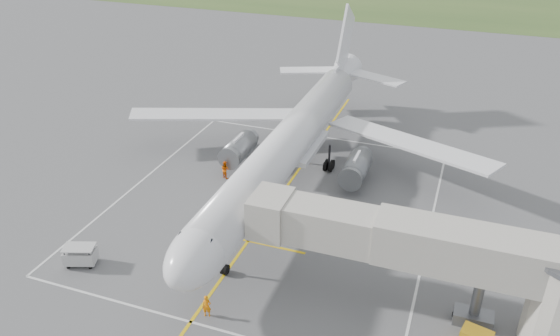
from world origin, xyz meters
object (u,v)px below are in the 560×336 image
(airliner, at_px, (291,141))
(baggage_cart, at_px, (80,255))
(jet_bridge, at_px, (447,260))
(ramp_worker_wing, at_px, (225,169))
(ramp_worker_nose, at_px, (207,306))

(airliner, height_order, baggage_cart, airliner)
(baggage_cart, bearing_deg, jet_bridge, -11.16)
(jet_bridge, xyz_separation_m, baggage_cart, (-26.73, -3.81, -3.90))
(baggage_cart, relative_size, ramp_worker_wing, 1.49)
(ramp_worker_wing, bearing_deg, baggage_cart, 97.80)
(airliner, xyz_separation_m, ramp_worker_nose, (0.79, -19.79, -3.56))
(ramp_worker_wing, bearing_deg, jet_bridge, 173.27)
(jet_bridge, height_order, ramp_worker_wing, jet_bridge)
(ramp_worker_nose, bearing_deg, baggage_cart, 151.77)
(airliner, height_order, jet_bridge, airliner)
(baggage_cart, distance_m, ramp_worker_nose, 11.92)
(airliner, bearing_deg, ramp_worker_wing, -167.00)
(jet_bridge, xyz_separation_m, ramp_worker_nose, (-14.93, -5.54, -3.91))
(baggage_cart, distance_m, ramp_worker_wing, 17.20)
(airliner, bearing_deg, ramp_worker_nose, -87.72)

